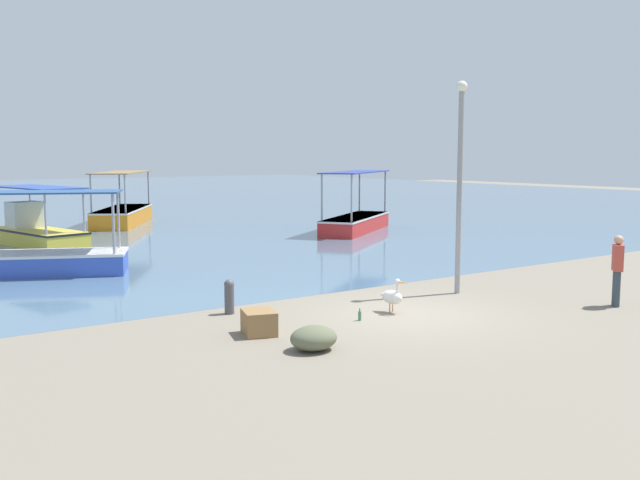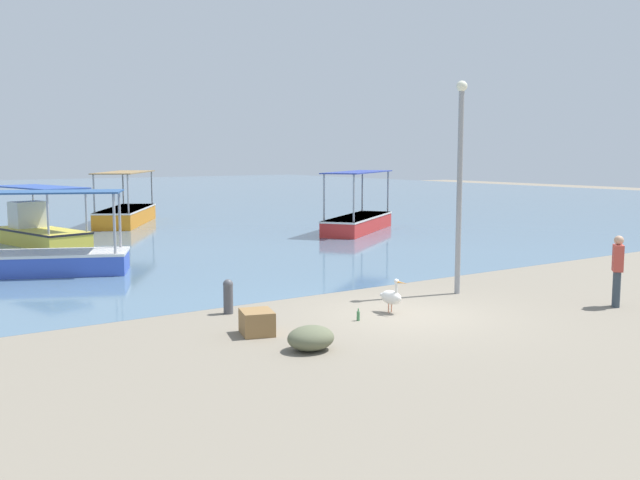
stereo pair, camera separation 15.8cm
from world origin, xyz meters
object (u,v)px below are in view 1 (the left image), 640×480
lamp_post (460,175)px  fisherman_standing (617,268)px  fishing_boat_center (356,220)px  fishing_boat_far_left (36,230)px  mooring_bollard (229,295)px  pelican (392,296)px  fishing_boat_outer (31,258)px  cargo_crate (259,323)px  fishing_boat_near_left (123,213)px  net_pile (314,338)px  glass_bottle (360,316)px

lamp_post → fisherman_standing: size_ratio=3.20×
fishing_boat_center → fishing_boat_far_left: bearing=166.5°
mooring_bollard → lamp_post: bearing=-11.8°
fishing_boat_far_left → pelican: 17.61m
fishing_boat_outer → mooring_bollard: bearing=-73.5°
fishing_boat_outer → cargo_crate: (2.02, -10.08, -0.26)m
fishing_boat_near_left → fishing_boat_far_left: size_ratio=1.31×
pelican → mooring_bollard: pelican is taller
fishing_boat_center → lamp_post: (-6.91, -13.22, 2.51)m
cargo_crate → pelican: bearing=-0.5°
fishing_boat_center → fishing_boat_near_left: 12.21m
fishing_boat_near_left → fisherman_standing: (2.75, -25.94, 0.34)m
fishing_boat_outer → fishing_boat_near_left: bearing=60.5°
pelican → cargo_crate: pelican is taller
fisherman_standing → cargo_crate: bearing=163.0°
fishing_boat_near_left → net_pile: (-5.28, -25.00, -0.34)m
net_pile → cargo_crate: (-0.24, 1.58, 0.01)m
fishing_boat_near_left → pelican: size_ratio=8.32×
fishing_boat_near_left → cargo_crate: size_ratio=9.09×
fishing_boat_outer → pelican: (5.48, -10.11, -0.13)m
fishing_boat_far_left → mooring_bollard: bearing=-87.9°
lamp_post → fishing_boat_far_left: bearing=111.6°
pelican → glass_bottle: bearing=-170.1°
fishing_boat_outer → mooring_bollard: (2.40, -8.09, -0.09)m
cargo_crate → fishing_boat_near_left: bearing=76.7°
fisherman_standing → glass_bottle: bearing=158.6°
fishing_boat_outer → pelican: fishing_boat_outer is taller
fishing_boat_outer → fisherman_standing: (10.29, -12.61, 0.40)m
mooring_bollard → net_pile: 3.58m
fishing_boat_far_left → mooring_bollard: fishing_boat_far_left is taller
fisherman_standing → fishing_boat_near_left: bearing=96.0°
fishing_boat_outer → fishing_boat_far_left: 7.35m
lamp_post → net_pile: size_ratio=5.98×
fisherman_standing → net_pile: fisherman_standing is taller
net_pile → cargo_crate: bearing=98.6°
fishing_boat_near_left → glass_bottle: size_ratio=24.83×
fishing_boat_center → pelican: bearing=-124.9°
cargo_crate → lamp_post: bearing=6.7°
fishing_boat_near_left → fisherman_standing: fishing_boat_near_left is taller
fishing_boat_near_left → mooring_bollard: bearing=-103.5°
lamp_post → cargo_crate: lamp_post is taller
fishing_boat_outer → fishing_boat_near_left: fishing_boat_near_left is taller
glass_bottle → lamp_post: bearing=13.7°
net_pile → pelican: bearing=25.7°
lamp_post → fisherman_standing: bearing=-59.4°
fishing_boat_near_left → cargo_crate: (-5.52, -23.42, -0.33)m
mooring_bollard → fishing_boat_outer: bearing=106.5°
lamp_post → fishing_boat_near_left: bearing=92.1°
fishing_boat_center → mooring_bollard: size_ratio=7.71×
fishing_boat_outer → fishing_boat_far_left: size_ratio=1.13×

